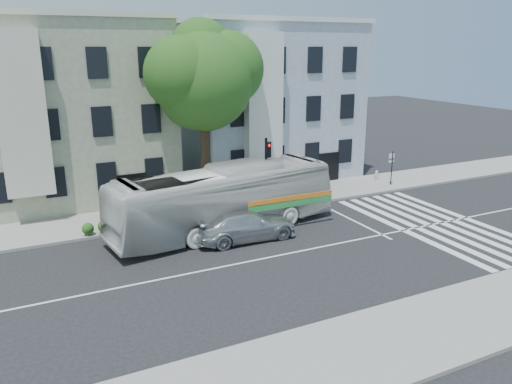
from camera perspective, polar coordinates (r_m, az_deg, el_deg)
ground at (r=23.50m, az=1.85°, el=-7.43°), size 120.00×120.00×0.00m
sidewalk_far at (r=30.30m, az=-5.25°, el=-1.80°), size 80.00×4.00×0.15m
sidewalk_near at (r=17.64m, az=14.63°, el=-16.39°), size 80.00×4.00×0.15m
building_left at (r=34.35m, az=-20.94°, el=8.63°), size 12.00×10.00×11.00m
building_right at (r=38.26m, az=0.66°, el=10.36°), size 12.00×10.00×11.00m
street_tree at (r=29.57m, az=-6.06°, el=13.06°), size 7.30×5.90×11.10m
bus at (r=26.21m, az=-3.61°, el=-0.84°), size 4.68×12.81×3.49m
sedan at (r=25.29m, az=-1.28°, el=-3.76°), size 2.30×5.42×1.56m
hedge at (r=27.73m, az=-9.96°, el=-2.80°), size 8.48×2.64×0.70m
traffic_signal at (r=28.83m, az=1.24°, el=3.09°), size 0.44×0.54×4.44m
fire_hydrant at (r=37.09m, az=13.60°, el=1.89°), size 0.39×0.24×0.73m
far_sign_pole at (r=35.81m, az=15.25°, el=3.16°), size 0.43×0.16×2.39m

